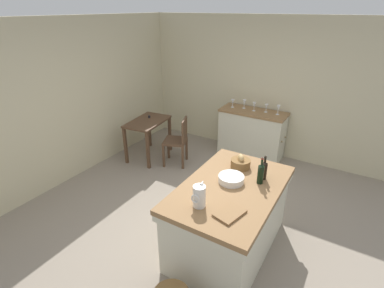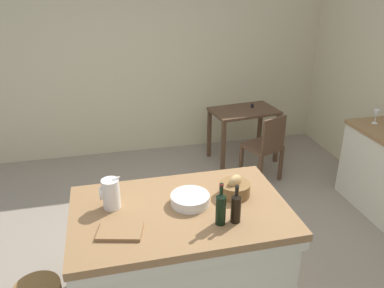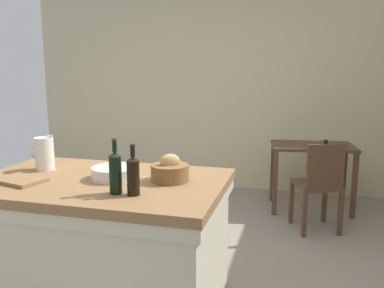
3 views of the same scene
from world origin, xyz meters
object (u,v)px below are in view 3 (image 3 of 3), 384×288
(wash_bowl, at_px, (114,173))
(bread_basket, at_px, (170,171))
(wine_bottle_amber, at_px, (115,172))
(pitcher, at_px, (44,153))
(cutting_board, at_px, (20,180))
(writing_desk, at_px, (312,156))
(island_table, at_px, (102,239))
(wooden_chair, at_px, (319,183))
(wine_bottle_dark, at_px, (133,175))

(wash_bowl, relative_size, bread_basket, 1.21)
(wash_bowl, xyz_separation_m, wine_bottle_amber, (0.15, -0.29, 0.09))
(pitcher, relative_size, wash_bowl, 0.93)
(bread_basket, distance_m, cutting_board, 0.95)
(pitcher, relative_size, cutting_board, 0.93)
(wash_bowl, height_order, bread_basket, bread_basket)
(writing_desk, height_order, wine_bottle_amber, wine_bottle_amber)
(island_table, xyz_separation_m, bread_basket, (0.45, 0.08, 0.47))
(wine_bottle_amber, bearing_deg, cutting_board, 175.00)
(wooden_chair, bearing_deg, wash_bowl, -129.50)
(writing_desk, height_order, wine_bottle_dark, wine_bottle_dark)
(wash_bowl, bearing_deg, wooden_chair, 50.50)
(island_table, height_order, wash_bowl, wash_bowl)
(pitcher, relative_size, wine_bottle_dark, 0.94)
(wooden_chair, bearing_deg, writing_desk, 94.67)
(writing_desk, relative_size, wooden_chair, 1.06)
(island_table, relative_size, wine_bottle_dark, 5.53)
(bread_basket, xyz_separation_m, wine_bottle_amber, (-0.22, -0.33, 0.07))
(island_table, bearing_deg, wine_bottle_dark, -35.86)
(wash_bowl, bearing_deg, island_table, -154.00)
(writing_desk, distance_m, bread_basket, 2.48)
(island_table, distance_m, cutting_board, 0.65)
(cutting_board, height_order, wine_bottle_amber, wine_bottle_amber)
(wooden_chair, bearing_deg, wine_bottle_dark, -119.58)
(pitcher, xyz_separation_m, wash_bowl, (0.58, -0.09, -0.08))
(wooden_chair, height_order, wine_bottle_amber, wine_bottle_amber)
(pitcher, distance_m, cutting_board, 0.34)
(wooden_chair, height_order, cutting_board, cutting_board)
(island_table, relative_size, wash_bowl, 5.46)
(writing_desk, bearing_deg, wash_bowl, -119.52)
(island_table, bearing_deg, wine_bottle_amber, -46.48)
(wash_bowl, distance_m, cutting_board, 0.59)
(bread_basket, bearing_deg, writing_desk, 67.48)
(wine_bottle_dark, bearing_deg, wooden_chair, 60.42)
(wooden_chair, distance_m, pitcher, 2.55)
(wooden_chair, relative_size, cutting_board, 3.05)
(island_table, relative_size, writing_desk, 1.68)
(wash_bowl, height_order, wine_bottle_amber, wine_bottle_amber)
(wash_bowl, bearing_deg, pitcher, 171.10)
(wine_bottle_dark, bearing_deg, cutting_board, 175.57)
(wooden_chair, distance_m, wine_bottle_dark, 2.30)
(pitcher, relative_size, bread_basket, 1.13)
(pitcher, xyz_separation_m, wine_bottle_dark, (0.84, -0.38, -0.00))
(wash_bowl, height_order, cutting_board, wash_bowl)
(cutting_board, relative_size, wine_bottle_dark, 1.02)
(writing_desk, bearing_deg, wooden_chair, -85.33)
(writing_desk, height_order, pitcher, pitcher)
(writing_desk, xyz_separation_m, pitcher, (-1.89, -2.23, 0.38))
(pitcher, distance_m, wash_bowl, 0.59)
(writing_desk, bearing_deg, wine_bottle_dark, -111.97)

